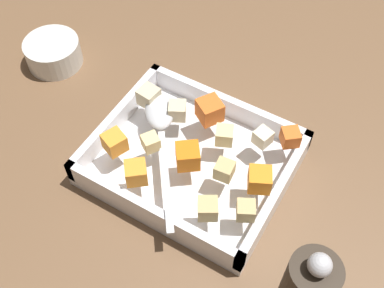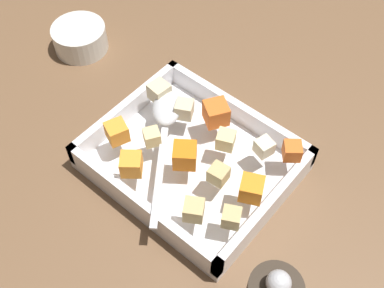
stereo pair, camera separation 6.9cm
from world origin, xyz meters
name	(u,v)px [view 1 (the left image)]	position (x,y,z in m)	size (l,w,h in m)	color
ground_plane	(206,165)	(0.00, 0.00, 0.00)	(4.00, 4.00, 0.00)	brown
baking_dish	(192,162)	(-0.02, -0.02, 0.02)	(0.28, 0.23, 0.05)	silver
carrot_chunk_front_center	(188,156)	(-0.01, -0.04, 0.07)	(0.03, 0.03, 0.03)	orange
carrot_chunk_near_left	(136,173)	(-0.06, -0.10, 0.07)	(0.03, 0.03, 0.03)	orange
carrot_chunk_back_center	(115,142)	(-0.11, -0.07, 0.07)	(0.03, 0.03, 0.03)	orange
carrot_chunk_mid_left	(210,110)	(-0.02, 0.05, 0.07)	(0.03, 0.03, 0.03)	orange
carrot_chunk_near_spoon	(290,137)	(0.10, 0.07, 0.06)	(0.02, 0.02, 0.02)	orange
carrot_chunk_corner_nw	(260,180)	(0.09, -0.02, 0.07)	(0.03, 0.03, 0.03)	orange
potato_chunk_heap_top	(177,111)	(-0.07, 0.03, 0.06)	(0.03, 0.03, 0.03)	beige
potato_chunk_center	(151,142)	(-0.07, -0.04, 0.06)	(0.02, 0.02, 0.02)	#E0CC89
potato_chunk_corner_se	(224,135)	(0.02, 0.02, 0.06)	(0.03, 0.03, 0.03)	#E0CC89
potato_chunk_far_right	(149,96)	(-0.12, 0.03, 0.06)	(0.03, 0.03, 0.03)	beige
potato_chunk_corner_ne	(208,209)	(0.05, -0.10, 0.06)	(0.03, 0.03, 0.03)	tan
potato_chunk_far_left	(224,170)	(0.04, -0.03, 0.06)	(0.02, 0.02, 0.02)	tan
potato_chunk_rim_edge	(246,210)	(0.10, -0.07, 0.06)	(0.02, 0.02, 0.02)	tan
potato_chunk_under_handle	(263,137)	(0.07, 0.05, 0.06)	(0.02, 0.02, 0.02)	beige
serving_spoon	(160,118)	(-0.08, 0.00, 0.06)	(0.16, 0.20, 0.02)	silver
small_prep_bowl	(53,53)	(-0.34, 0.06, 0.02)	(0.10, 0.10, 0.05)	silver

